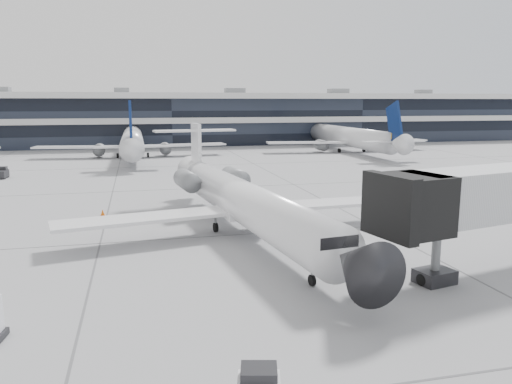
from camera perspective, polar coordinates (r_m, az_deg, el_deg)
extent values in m
plane|color=gray|center=(35.82, -1.18, -4.86)|extent=(220.00, 220.00, 0.00)
cube|color=black|center=(116.10, -9.96, 7.98)|extent=(170.00, 22.00, 10.00)
cylinder|color=white|center=(34.55, -1.16, -1.27)|extent=(6.10, 25.60, 2.86)
cone|color=black|center=(22.14, 11.47, -8.14)|extent=(3.22, 3.31, 2.86)
cone|color=white|center=(48.13, -6.97, 2.33)|extent=(3.13, 3.71, 2.72)
cube|color=white|center=(34.12, -12.75, -2.95)|extent=(11.98, 5.00, 0.23)
cube|color=white|center=(38.44, 8.02, -1.31)|extent=(11.80, 3.43, 0.23)
cylinder|color=slate|center=(42.12, -7.89, 1.32)|extent=(2.04, 3.78, 1.59)
cylinder|color=slate|center=(43.25, -2.41, 1.64)|extent=(2.04, 3.78, 1.59)
cube|color=white|center=(47.26, -6.84, 4.90)|extent=(0.65, 2.77, 4.77)
cube|color=white|center=(47.55, -7.01, 6.98)|extent=(7.79, 2.66, 0.17)
cylinder|color=black|center=(26.22, 6.42, -9.99)|extent=(0.27, 0.61, 0.59)
cylinder|color=black|center=(36.51, -4.63, -4.05)|extent=(0.34, 0.71, 0.68)
cylinder|color=black|center=(37.49, 0.05, -3.63)|extent=(0.34, 0.71, 0.68)
cube|color=black|center=(25.76, 17.49, -1.33)|extent=(3.36, 3.84, 2.92)
cylinder|color=slate|center=(27.68, 19.86, -6.92)|extent=(0.46, 0.46, 2.92)
cube|color=black|center=(28.01, 19.72, -9.06)|extent=(2.15, 1.83, 0.73)
imported|color=#CCD816|center=(28.30, 9.36, -7.45)|extent=(0.70, 0.64, 1.60)
cube|color=black|center=(16.15, 0.33, -20.20)|extent=(1.30, 1.15, 0.51)
cone|color=#E35D0B|center=(43.57, -17.12, -2.23)|extent=(0.33, 0.33, 0.51)
cube|color=#E35D0B|center=(43.62, -17.11, -2.55)|extent=(0.45, 0.45, 0.03)
cube|color=black|center=(69.28, -27.10, 1.85)|extent=(1.39, 2.25, 0.90)
cube|color=black|center=(69.68, -27.03, 2.39)|extent=(1.14, 0.94, 0.50)
cylinder|color=black|center=(69.93, -26.47, 1.69)|extent=(0.20, 0.45, 0.44)
cylinder|color=black|center=(68.41, -26.82, 1.50)|extent=(0.20, 0.45, 0.44)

